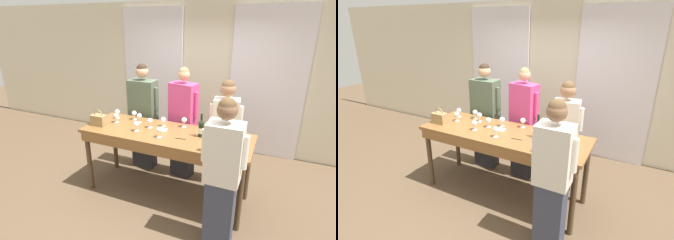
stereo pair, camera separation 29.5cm
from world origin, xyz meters
TOP-DOWN VIEW (x-y plane):
  - ground_plane at (0.00, 0.00)m, footprint 18.00×18.00m
  - wall_back at (0.00, 1.94)m, footprint 12.00×0.06m
  - curtain_panel_left at (-1.13, 1.88)m, footprint 1.30×0.03m
  - curtain_panel_right at (1.13, 1.88)m, footprint 1.30×0.03m
  - tasting_bar at (0.00, -0.03)m, footprint 2.35×0.81m
  - wine_bottle at (0.49, 0.05)m, footprint 0.08×0.08m
  - handbag at (-1.00, -0.15)m, footprint 0.22×0.13m
  - wine_glass_front_left at (-0.84, 0.05)m, footprint 0.08×0.08m
  - wine_glass_front_mid at (-0.51, 0.18)m, footprint 0.08×0.08m
  - wine_glass_front_right at (-0.12, 0.18)m, footprint 0.08×0.08m
  - wine_glass_center_left at (0.64, -0.33)m, footprint 0.08×0.08m
  - wine_glass_center_mid at (0.80, -0.23)m, footprint 0.08×0.08m
  - wine_glass_center_right at (-0.92, 0.21)m, footprint 0.08×0.08m
  - wine_glass_back_left at (1.01, -0.33)m, footprint 0.08×0.08m
  - wine_glass_back_mid at (-0.01, -0.19)m, footprint 0.08×0.08m
  - wine_glass_back_right at (-0.27, 0.06)m, footprint 0.08×0.08m
  - wine_glass_near_host at (-0.39, -0.12)m, footprint 0.08×0.08m
  - wine_glass_by_bottle at (-0.65, 0.26)m, footprint 0.08×0.08m
  - wine_glass_by_handbag at (0.16, 0.29)m, footprint 0.08×0.08m
  - napkin at (-0.07, 0.06)m, footprint 0.13×0.13m
  - pen at (0.27, -0.13)m, footprint 0.14×0.02m
  - guest_olive_jacket at (-0.68, 0.60)m, footprint 0.55×0.27m
  - guest_pink_top at (0.03, 0.60)m, footprint 0.52×0.33m
  - guest_cream_sweater at (0.69, 0.60)m, footprint 0.48×0.30m
  - host_pouring at (0.93, -0.61)m, footprint 0.48×0.27m

SIDE VIEW (x-z plane):
  - ground_plane at x=0.00m, z-range 0.00..0.00m
  - guest_cream_sweater at x=0.69m, z-range 0.04..1.70m
  - tasting_bar at x=0.00m, z-range 0.38..1.37m
  - host_pouring at x=0.93m, z-range 0.02..1.76m
  - guest_pink_top at x=0.03m, z-range 0.01..1.81m
  - guest_olive_jacket at x=-0.68m, z-range 0.01..1.81m
  - napkin at x=-0.07m, z-range 0.99..0.99m
  - pen at x=0.27m, z-range 0.99..1.00m
  - handbag at x=-1.00m, z-range 0.95..1.19m
  - wine_glass_front_mid at x=-0.51m, z-range 1.02..1.16m
  - wine_glass_center_right at x=-0.92m, z-range 1.02..1.16m
  - wine_glass_back_mid at x=-0.01m, z-range 1.02..1.16m
  - wine_glass_front_left at x=-0.84m, z-range 1.02..1.16m
  - wine_glass_front_right at x=-0.12m, z-range 1.02..1.16m
  - wine_glass_center_left at x=0.64m, z-range 1.02..1.16m
  - wine_glass_center_mid at x=0.80m, z-range 1.02..1.16m
  - wine_glass_back_left at x=1.01m, z-range 1.02..1.16m
  - wine_glass_back_right at x=-0.27m, z-range 1.02..1.16m
  - wine_glass_near_host at x=-0.39m, z-range 1.02..1.16m
  - wine_glass_by_bottle at x=-0.65m, z-range 1.02..1.16m
  - wine_glass_by_handbag at x=0.16m, z-range 1.02..1.16m
  - wine_bottle at x=0.49m, z-range 0.95..1.26m
  - curtain_panel_left at x=-1.13m, z-range 0.00..2.69m
  - curtain_panel_right at x=1.13m, z-range 0.00..2.69m
  - wall_back at x=0.00m, z-range 0.00..2.80m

